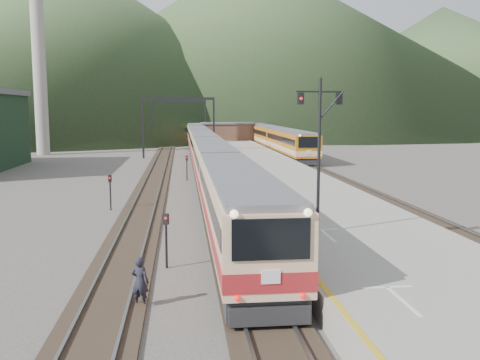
{
  "coord_description": "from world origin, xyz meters",
  "views": [
    {
      "loc": [
        -2.47,
        -16.17,
        6.49
      ],
      "look_at": [
        1.17,
        17.2,
        2.0
      ],
      "focal_mm": 40.0,
      "sensor_mm": 36.0,
      "label": 1
    }
  ],
  "objects": [
    {
      "name": "second_train",
      "position": [
        11.5,
        71.95,
        2.04
      ],
      "size": [
        2.97,
        60.91,
        3.63
      ],
      "color": "#B16613",
      "rests_on": "track_second"
    },
    {
      "name": "short_signal_a",
      "position": [
        -3.16,
        5.28,
        1.46
      ],
      "size": [
        0.27,
        0.23,
        2.27
      ],
      "color": "black",
      "rests_on": "ground"
    },
    {
      "name": "track_far",
      "position": [
        -5.0,
        40.0,
        0.07
      ],
      "size": [
        2.6,
        200.0,
        0.23
      ],
      "color": "black",
      "rests_on": "ground"
    },
    {
      "name": "ground",
      "position": [
        0.0,
        0.0,
        0.0
      ],
      "size": [
        400.0,
        400.0,
        0.0
      ],
      "primitive_type": "plane",
      "color": "#47423D",
      "rests_on": "ground"
    },
    {
      "name": "short_signal_c",
      "position": [
        -7.08,
        18.39,
        1.46
      ],
      "size": [
        0.25,
        0.2,
        2.27
      ],
      "color": "black",
      "rests_on": "ground"
    },
    {
      "name": "hill_a",
      "position": [
        -40.0,
        190.0,
        30.0
      ],
      "size": [
        180.0,
        180.0,
        60.0
      ],
      "primitive_type": "cone",
      "color": "#2B4825",
      "rests_on": "ground"
    },
    {
      "name": "hill_c",
      "position": [
        110.0,
        210.0,
        25.0
      ],
      "size": [
        160.0,
        160.0,
        50.0
      ],
      "primitive_type": "cone",
      "color": "#2B4825",
      "rests_on": "ground"
    },
    {
      "name": "platform",
      "position": [
        5.6,
        38.0,
        0.5
      ],
      "size": [
        8.0,
        100.0,
        1.0
      ],
      "primitive_type": "cube",
      "color": "gray",
      "rests_on": "ground"
    },
    {
      "name": "gantry_far",
      "position": [
        -2.85,
        80.0,
        5.59
      ],
      "size": [
        9.55,
        0.25,
        8.0
      ],
      "color": "black",
      "rests_on": "ground"
    },
    {
      "name": "gantry_near",
      "position": [
        -2.85,
        55.0,
        5.59
      ],
      "size": [
        9.55,
        0.25,
        8.0
      ],
      "color": "black",
      "rests_on": "ground"
    },
    {
      "name": "worker",
      "position": [
        -3.9,
        1.06,
        0.84
      ],
      "size": [
        0.72,
        0.61,
        1.68
      ],
      "primitive_type": "imported",
      "rotation": [
        0.0,
        0.0,
        2.73
      ],
      "color": "black",
      "rests_on": "ground"
    },
    {
      "name": "main_train",
      "position": [
        0.0,
        45.59,
        1.91
      ],
      "size": [
        2.75,
        94.4,
        3.35
      ],
      "color": "#DAB189",
      "rests_on": "track_main"
    },
    {
      "name": "track_main",
      "position": [
        0.0,
        40.0,
        0.07
      ],
      "size": [
        2.6,
        200.0,
        0.23
      ],
      "color": "black",
      "rests_on": "ground"
    },
    {
      "name": "signal_mast",
      "position": [
        3.5,
        6.64,
        5.16
      ],
      "size": [
        2.18,
        0.51,
        6.82
      ],
      "color": "black",
      "rests_on": "platform"
    },
    {
      "name": "station_shed",
      "position": [
        5.6,
        78.0,
        2.57
      ],
      "size": [
        9.4,
        4.4,
        3.1
      ],
      "color": "brown",
      "rests_on": "platform"
    },
    {
      "name": "track_second",
      "position": [
        11.5,
        40.0,
        0.07
      ],
      "size": [
        2.6,
        200.0,
        0.23
      ],
      "color": "black",
      "rests_on": "ground"
    },
    {
      "name": "short_signal_b",
      "position": [
        -2.04,
        32.25,
        1.46
      ],
      "size": [
        0.22,
        0.16,
        2.27
      ],
      "color": "black",
      "rests_on": "ground"
    },
    {
      "name": "smokestack",
      "position": [
        -22.0,
        62.0,
        15.0
      ],
      "size": [
        1.8,
        1.8,
        30.0
      ],
      "primitive_type": "cylinder",
      "color": "#9E998E",
      "rests_on": "ground"
    },
    {
      "name": "hill_b",
      "position": [
        30.0,
        230.0,
        37.5
      ],
      "size": [
        220.0,
        220.0,
        75.0
      ],
      "primitive_type": "cone",
      "color": "#2B4825",
      "rests_on": "ground"
    }
  ]
}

